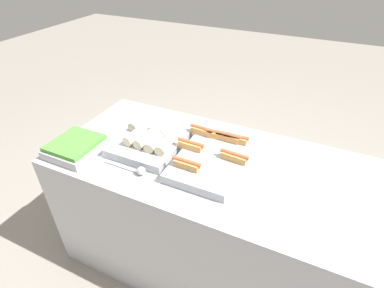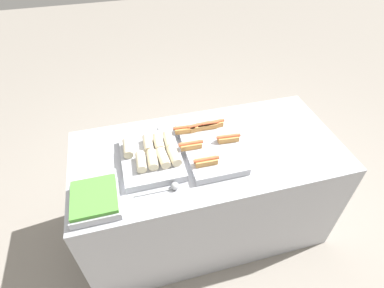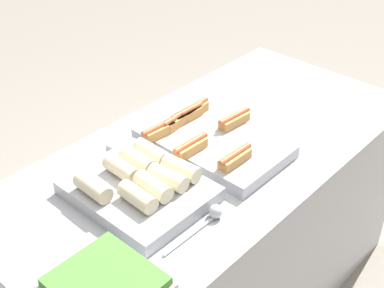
{
  "view_description": "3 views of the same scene",
  "coord_description": "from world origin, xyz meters",
  "px_view_note": "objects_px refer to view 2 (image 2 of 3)",
  "views": [
    {
      "loc": [
        0.45,
        -1.2,
        1.87
      ],
      "look_at": [
        -0.11,
        0.0,
        0.94
      ],
      "focal_mm": 28.0,
      "sensor_mm": 36.0,
      "label": 1
    },
    {
      "loc": [
        -0.46,
        -1.32,
        2.2
      ],
      "look_at": [
        -0.11,
        0.0,
        0.94
      ],
      "focal_mm": 28.0,
      "sensor_mm": 36.0,
      "label": 2
    },
    {
      "loc": [
        -1.27,
        -1.05,
        2.0
      ],
      "look_at": [
        -0.11,
        0.0,
        0.94
      ],
      "focal_mm": 50.0,
      "sensor_mm": 36.0,
      "label": 3
    }
  ],
  "objects_px": {
    "tray_wraps": "(152,156)",
    "tray_hotdogs": "(209,145)",
    "tray_side_front": "(95,200)",
    "serving_spoon_far": "(156,131)",
    "serving_spoon_near": "(171,187)"
  },
  "relations": [
    {
      "from": "tray_wraps",
      "to": "tray_hotdogs",
      "type": "bearing_deg",
      "value": 1.93
    },
    {
      "from": "tray_hotdogs",
      "to": "tray_side_front",
      "type": "relative_size",
      "value": 1.93
    },
    {
      "from": "tray_wraps",
      "to": "serving_spoon_far",
      "type": "relative_size",
      "value": 1.64
    },
    {
      "from": "tray_side_front",
      "to": "serving_spoon_near",
      "type": "height_order",
      "value": "tray_side_front"
    },
    {
      "from": "serving_spoon_near",
      "to": "tray_hotdogs",
      "type": "bearing_deg",
      "value": 40.98
    },
    {
      "from": "tray_hotdogs",
      "to": "tray_side_front",
      "type": "bearing_deg",
      "value": -160.42
    },
    {
      "from": "tray_wraps",
      "to": "serving_spoon_far",
      "type": "height_order",
      "value": "tray_wraps"
    },
    {
      "from": "serving_spoon_near",
      "to": "serving_spoon_far",
      "type": "relative_size",
      "value": 0.95
    },
    {
      "from": "tray_wraps",
      "to": "serving_spoon_near",
      "type": "bearing_deg",
      "value": -75.8
    },
    {
      "from": "tray_side_front",
      "to": "serving_spoon_far",
      "type": "xyz_separation_m",
      "value": [
        0.42,
        0.5,
        -0.02
      ]
    },
    {
      "from": "tray_hotdogs",
      "to": "tray_wraps",
      "type": "distance_m",
      "value": 0.37
    },
    {
      "from": "tray_hotdogs",
      "to": "serving_spoon_near",
      "type": "distance_m",
      "value": 0.41
    },
    {
      "from": "tray_wraps",
      "to": "serving_spoon_near",
      "type": "distance_m",
      "value": 0.26
    },
    {
      "from": "tray_wraps",
      "to": "tray_side_front",
      "type": "relative_size",
      "value": 1.59
    },
    {
      "from": "serving_spoon_near",
      "to": "serving_spoon_far",
      "type": "xyz_separation_m",
      "value": [
        0.0,
        0.51,
        -0.0
      ]
    }
  ]
}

